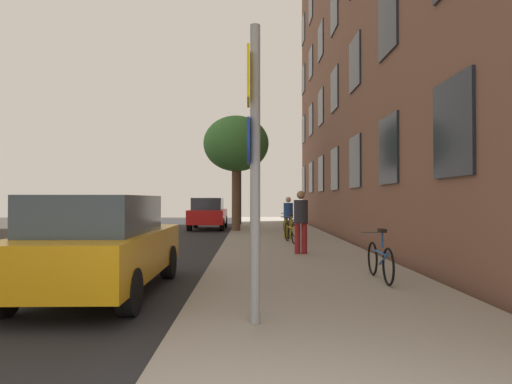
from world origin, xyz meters
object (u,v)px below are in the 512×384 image
object	(u,v)px
tree_near	(236,145)
pedestrian_1	(288,215)
car_0	(101,244)
traffic_light	(239,179)
car_1	(208,213)
sign_post	(253,154)
bicycle_1	(290,231)
bicycle_2	(290,226)
pedestrian_0	(301,218)
bicycle_0	(380,260)

from	to	relation	value
tree_near	pedestrian_1	distance (m)	5.67
car_0	traffic_light	bearing A→B (deg)	84.38
pedestrian_1	car_1	world-z (taller)	pedestrian_1
sign_post	bicycle_1	bearing A→B (deg)	82.23
traffic_light	bicycle_2	size ratio (longest dim) A/B	2.31
bicycle_2	car_1	bearing A→B (deg)	124.70
pedestrian_0	car_0	size ratio (longest dim) A/B	0.38
pedestrian_0	bicycle_0	bearing A→B (deg)	-75.84
tree_near	bicycle_1	bearing A→B (deg)	-70.56
traffic_light	pedestrian_0	size ratio (longest dim) A/B	2.28
pedestrian_1	car_0	bearing A→B (deg)	-113.34
bicycle_0	pedestrian_1	size ratio (longest dim) A/B	1.09
tree_near	traffic_light	bearing A→B (deg)	90.15
tree_near	bicycle_0	size ratio (longest dim) A/B	3.18
tree_near	pedestrian_0	xyz separation A→B (m)	(2.00, -8.69, -3.01)
tree_near	car_1	bearing A→B (deg)	121.52
sign_post	tree_near	size ratio (longest dim) A/B	0.66
tree_near	bicycle_2	xyz separation A→B (m)	(2.24, -2.95, -3.59)
bicycle_0	traffic_light	bearing A→B (deg)	99.72
sign_post	car_0	size ratio (longest dim) A/B	0.80
pedestrian_1	car_1	xyz separation A→B (m)	(-3.57, 6.77, -0.16)
tree_near	pedestrian_0	world-z (taller)	tree_near
sign_post	pedestrian_1	bearing A→B (deg)	82.93
pedestrian_1	car_0	distance (m)	9.70
car_0	car_1	distance (m)	15.67
pedestrian_0	car_1	distance (m)	11.72
pedestrian_0	car_0	xyz separation A→B (m)	(-3.80, -4.50, -0.23)
traffic_light	tree_near	xyz separation A→B (m)	(0.01, -4.92, 1.37)
tree_near	bicycle_2	bearing A→B (deg)	-52.81
traffic_light	pedestrian_0	world-z (taller)	traffic_light
bicycle_1	bicycle_2	xyz separation A→B (m)	(0.24, 2.71, 0.02)
pedestrian_1	bicycle_1	bearing A→B (deg)	-92.11
bicycle_1	pedestrian_1	bearing A→B (deg)	87.89
tree_near	car_0	bearing A→B (deg)	-97.75
bicycle_2	car_0	xyz separation A→B (m)	(-4.03, -10.23, 0.34)
traffic_light	bicycle_2	world-z (taller)	traffic_light
bicycle_0	tree_near	bearing A→B (deg)	103.34
car_0	car_1	world-z (taller)	same
car_1	pedestrian_0	bearing A→B (deg)	-72.48
tree_near	bicycle_2	world-z (taller)	tree_near
bicycle_1	car_0	bearing A→B (deg)	-116.73
sign_post	car_0	bearing A→B (deg)	139.96
sign_post	traffic_light	distance (m)	20.21
traffic_light	bicycle_1	world-z (taller)	traffic_light
bicycle_2	car_0	bearing A→B (deg)	-111.52
traffic_light	bicycle_0	world-z (taller)	traffic_light
bicycle_1	bicycle_2	world-z (taller)	bicycle_2
tree_near	bicycle_2	size ratio (longest dim) A/B	3.22
bicycle_0	bicycle_2	distance (m)	9.64
bicycle_0	bicycle_2	bearing A→B (deg)	94.40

